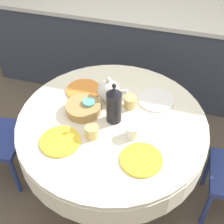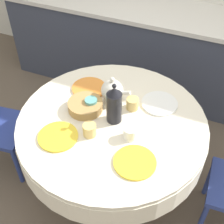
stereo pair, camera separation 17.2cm
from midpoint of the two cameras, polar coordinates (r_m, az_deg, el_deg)
name	(u,v)px [view 2 (the right image)]	position (r m, az deg, el deg)	size (l,w,h in m)	color
ground_plane	(112,184)	(2.65, 1.90, -13.03)	(12.00, 12.00, 0.00)	brown
kitchen_counter	(162,53)	(3.27, 10.73, 10.52)	(3.24, 0.64, 0.91)	#383D4C
dining_table	(112,133)	(2.16, 2.29, -4.00)	(1.28, 1.28, 0.75)	olive
plate_near_left	(58,136)	(1.98, -7.40, -4.57)	(0.25, 0.25, 0.01)	yellow
cup_near_left	(90,130)	(1.95, -1.61, -3.39)	(0.09, 0.09, 0.08)	#DBB766
plate_near_right	(135,162)	(1.85, 6.89, -9.22)	(0.25, 0.25, 0.01)	yellow
cup_near_right	(130,133)	(1.94, 5.88, -3.95)	(0.09, 0.09, 0.08)	white
plate_far_left	(89,88)	(2.30, -2.11, 4.29)	(0.25, 0.25, 0.01)	orange
cup_far_left	(91,104)	(2.12, -1.52, 1.39)	(0.09, 0.09, 0.08)	#5BA39E
plate_far_right	(160,103)	(2.21, 10.90, 1.46)	(0.25, 0.25, 0.01)	white
cup_far_right	(132,104)	(2.13, 6.06, 1.44)	(0.09, 0.09, 0.08)	#DBB766
coffee_carafe	(114,105)	(1.98, 2.88, 1.23)	(0.10, 0.10, 0.30)	black
teapot	(112,91)	(2.15, 2.36, 3.84)	(0.21, 0.16, 0.20)	silver
bread_basket	(85,106)	(2.12, -2.60, 1.05)	(0.24, 0.24, 0.06)	#AD844C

